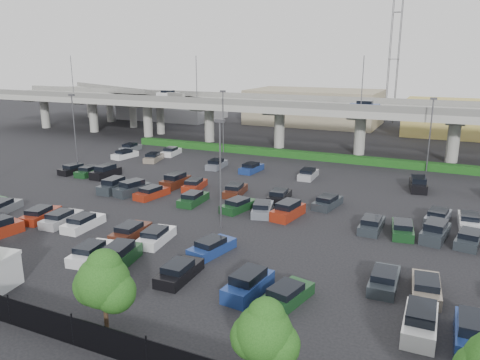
# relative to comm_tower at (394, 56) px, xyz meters

# --- Properties ---
(ground) EXTENTS (280.00, 280.00, 0.00)m
(ground) POSITION_rel_comm_tower_xyz_m (-4.00, -74.00, -15.61)
(ground) COLOR black
(overpass) EXTENTS (150.00, 13.00, 15.80)m
(overpass) POSITION_rel_comm_tower_xyz_m (-4.18, -41.99, -8.64)
(overpass) COLOR gray
(overpass) RESTS_ON ground
(on_ramp) EXTENTS (50.93, 30.13, 8.80)m
(on_ramp) POSITION_rel_comm_tower_xyz_m (-56.10, -30.95, -8.76)
(on_ramp) COLOR gray
(on_ramp) RESTS_ON ground
(hedge) EXTENTS (66.00, 1.60, 1.10)m
(hedge) POSITION_rel_comm_tower_xyz_m (-4.00, -49.00, -15.06)
(hedge) COLOR #123E12
(hedge) RESTS_ON ground
(fence) EXTENTS (70.00, 0.10, 2.00)m
(fence) POSITION_rel_comm_tower_xyz_m (-4.05, -102.00, -14.71)
(fence) COLOR black
(fence) RESTS_ON ground
(tree_row) EXTENTS (65.07, 3.66, 5.94)m
(tree_row) POSITION_rel_comm_tower_xyz_m (-3.30, -100.53, -12.09)
(tree_row) COLOR #332316
(tree_row) RESTS_ON ground
(parked_cars) EXTENTS (63.06, 41.66, 1.67)m
(parked_cars) POSITION_rel_comm_tower_xyz_m (-4.45, -79.36, -15.01)
(parked_cars) COLOR white
(parked_cars) RESTS_ON ground
(light_poles) EXTENTS (66.90, 48.38, 10.30)m
(light_poles) POSITION_rel_comm_tower_xyz_m (-8.12, -72.00, -9.37)
(light_poles) COLOR #4B4B50
(light_poles) RESTS_ON ground
(distant_buildings) EXTENTS (138.00, 24.00, 9.00)m
(distant_buildings) POSITION_rel_comm_tower_xyz_m (8.38, -12.19, -11.87)
(distant_buildings) COLOR gray
(distant_buildings) RESTS_ON ground
(comm_tower) EXTENTS (2.40, 2.40, 30.00)m
(comm_tower) POSITION_rel_comm_tower_xyz_m (0.00, 0.00, 0.00)
(comm_tower) COLOR #4B4B50
(comm_tower) RESTS_ON ground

